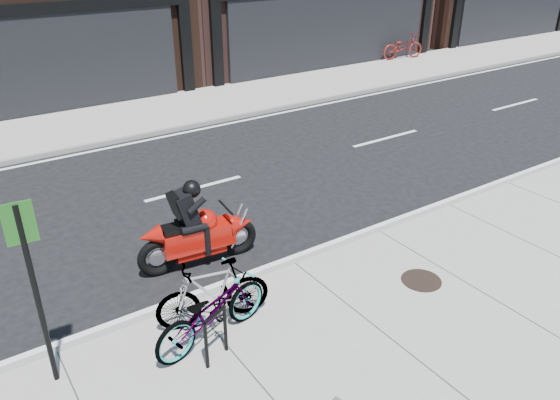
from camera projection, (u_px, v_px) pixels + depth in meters
ground at (238, 224)px, 11.02m from camera, size 120.00×120.00×0.00m
sidewalk_near at (425, 370)px, 7.27m from camera, size 60.00×6.00×0.13m
sidewalk_far at (112, 121)px, 16.75m from camera, size 60.00×3.50×0.13m
bike_rack at (216, 333)px, 7.18m from camera, size 0.42×0.21×0.75m
bicycle_front at (211, 310)px, 7.51m from camera, size 1.98×1.03×0.99m
bicycle_rear at (213, 293)px, 7.86m from camera, size 1.75×0.84×1.01m
motorcycle at (203, 230)px, 9.45m from camera, size 2.19×0.67×1.64m
bicycle_far at (403, 47)px, 24.23m from camera, size 2.12×1.03×1.07m
manhole_cover at (421, 280)px, 9.00m from camera, size 0.75×0.75×0.02m
sign_post at (33, 281)px, 6.37m from camera, size 0.34×0.07×2.55m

